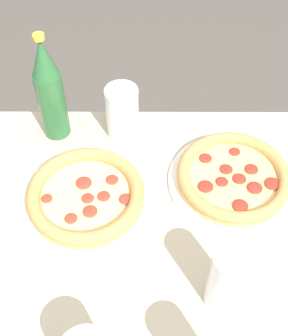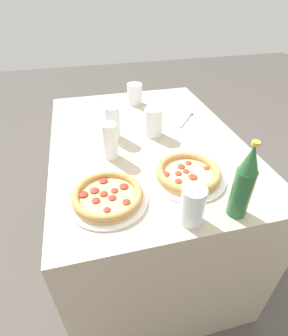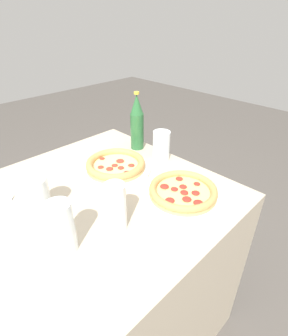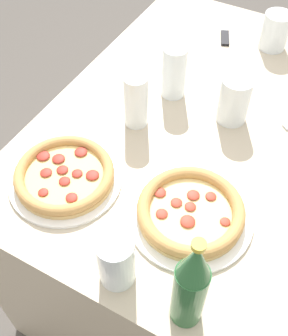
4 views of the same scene
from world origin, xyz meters
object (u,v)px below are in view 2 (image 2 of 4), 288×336
(glass_iced_tea, at_px, (192,207))
(spoon, at_px, (187,117))
(beer_bottle, at_px, (244,183))
(pizza_pepperoni, at_px, (188,174))
(glass_cola, at_px, (135,95))
(glass_mango_juice, at_px, (110,142))
(pizza_veggie, at_px, (108,196))
(glass_water, at_px, (113,124))
(glass_red_wine, at_px, (153,123))
(knife, at_px, (106,105))

(glass_iced_tea, relative_size, spoon, 0.76)
(beer_bottle, distance_m, spoon, 0.68)
(pizza_pepperoni, relative_size, glass_cola, 2.46)
(glass_mango_juice, height_order, spoon, glass_mango_juice)
(glass_cola, distance_m, glass_mango_juice, 0.54)
(glass_mango_juice, bearing_deg, pizza_pepperoni, -129.18)
(pizza_veggie, xyz_separation_m, glass_mango_juice, (0.25, -0.05, 0.05))
(glass_iced_tea, distance_m, glass_water, 0.57)
(glass_mango_juice, bearing_deg, glass_red_wine, -57.90)
(glass_red_wine, xyz_separation_m, spoon, (0.13, -0.22, -0.05))
(glass_iced_tea, height_order, glass_red_wine, glass_red_wine)
(glass_mango_juice, bearing_deg, knife, -4.78)
(pizza_pepperoni, relative_size, beer_bottle, 1.07)
(glass_iced_tea, height_order, beer_bottle, beer_bottle)
(glass_cola, bearing_deg, knife, 84.84)
(glass_iced_tea, bearing_deg, glass_red_wine, -3.30)
(pizza_veggie, xyz_separation_m, glass_water, (0.40, -0.08, 0.05))
(glass_iced_tea, height_order, glass_mango_juice, glass_mango_juice)
(glass_cola, bearing_deg, glass_mango_juice, 157.60)
(glass_red_wine, bearing_deg, glass_cola, 0.97)
(glass_iced_tea, bearing_deg, beer_bottle, -91.18)
(pizza_veggie, distance_m, beer_bottle, 0.42)
(pizza_pepperoni, xyz_separation_m, beer_bottle, (-0.20, -0.08, 0.10))
(pizza_pepperoni, bearing_deg, spoon, -21.21)
(pizza_veggie, relative_size, knife, 1.40)
(glass_cola, bearing_deg, pizza_veggie, 161.30)
(pizza_pepperoni, xyz_separation_m, glass_cola, (0.70, 0.04, 0.03))
(pizza_pepperoni, height_order, spoon, pizza_pepperoni)
(pizza_veggie, distance_m, glass_iced_tea, 0.28)
(glass_water, bearing_deg, glass_iced_tea, -164.75)
(pizza_pepperoni, height_order, glass_red_wine, glass_red_wine)
(pizza_pepperoni, bearing_deg, glass_iced_tea, 160.89)
(pizza_pepperoni, bearing_deg, knife, 16.00)
(pizza_veggie, relative_size, glass_red_wine, 2.07)
(glass_cola, xyz_separation_m, knife, (0.01, 0.16, -0.05))
(pizza_pepperoni, xyz_separation_m, glass_water, (0.35, 0.22, 0.05))
(pizza_pepperoni, height_order, glass_iced_tea, glass_iced_tea)
(beer_bottle, relative_size, knife, 1.36)
(glass_cola, distance_m, spoon, 0.33)
(spoon, bearing_deg, pizza_pepperoni, 158.79)
(glass_cola, height_order, beer_bottle, beer_bottle)
(glass_iced_tea, distance_m, glass_red_wine, 0.53)
(pizza_pepperoni, distance_m, knife, 0.75)
(pizza_veggie, height_order, glass_cola, glass_cola)
(glass_water, height_order, spoon, glass_water)
(pizza_pepperoni, height_order, glass_cola, glass_cola)
(pizza_veggie, height_order, glass_red_wine, glass_red_wine)
(beer_bottle, relative_size, spoon, 1.57)
(glass_red_wine, height_order, beer_bottle, beer_bottle)
(glass_water, height_order, beer_bottle, beer_bottle)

